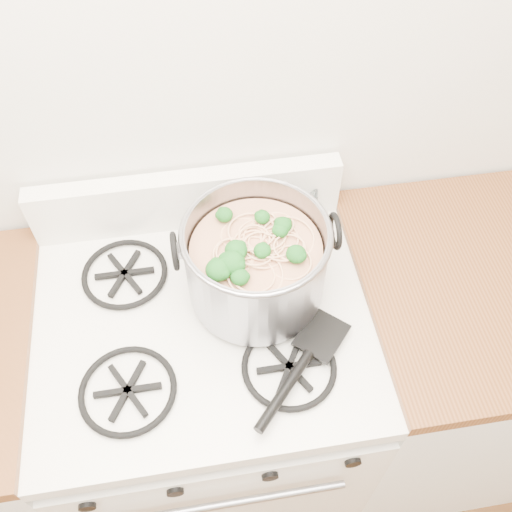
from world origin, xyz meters
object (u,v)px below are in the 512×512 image
object	(u,v)px
gas_range	(215,403)
spatula	(322,334)
stock_pot	(256,263)
glass_bowl	(260,214)

from	to	relation	value
gas_range	spatula	size ratio (longest dim) A/B	2.98
stock_pot	glass_bowl	bearing A→B (deg)	78.39
spatula	glass_bowl	size ratio (longest dim) A/B	2.76
stock_pot	spatula	world-z (taller)	stock_pot
gas_range	stock_pot	bearing A→B (deg)	23.04
gas_range	spatula	bearing A→B (deg)	-20.04
gas_range	stock_pot	world-z (taller)	stock_pot
stock_pot	spatula	bearing A→B (deg)	-50.77
stock_pot	glass_bowl	xyz separation A→B (m)	(0.04, 0.21, -0.08)
spatula	glass_bowl	bearing A→B (deg)	144.22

